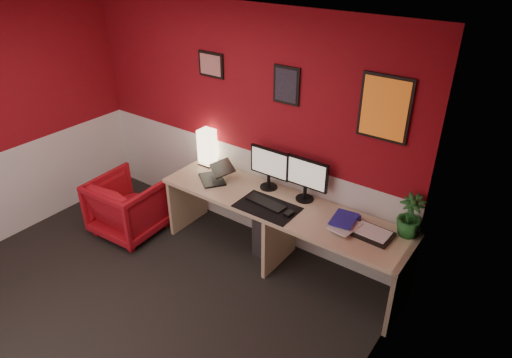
% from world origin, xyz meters
% --- Properties ---
extents(ground, '(4.00, 3.50, 0.01)m').
position_xyz_m(ground, '(0.00, 0.00, 0.00)').
color(ground, black).
rests_on(ground, ground).
extents(ceiling, '(4.00, 3.50, 0.01)m').
position_xyz_m(ceiling, '(0.00, 0.00, 2.50)').
color(ceiling, white).
rests_on(ceiling, ground).
extents(wall_back, '(4.00, 0.01, 2.50)m').
position_xyz_m(wall_back, '(0.00, 1.75, 1.25)').
color(wall_back, maroon).
rests_on(wall_back, ground).
extents(wall_right, '(0.01, 3.50, 2.50)m').
position_xyz_m(wall_right, '(2.00, 0.00, 1.25)').
color(wall_right, maroon).
rests_on(wall_right, ground).
extents(wainscot_back, '(4.00, 0.01, 1.00)m').
position_xyz_m(wainscot_back, '(0.00, 1.75, 0.50)').
color(wainscot_back, silver).
rests_on(wainscot_back, ground).
extents(desk, '(2.60, 0.65, 0.73)m').
position_xyz_m(desk, '(0.75, 1.41, 0.36)').
color(desk, tan).
rests_on(desk, ground).
extents(shoji_lamp, '(0.16, 0.16, 0.40)m').
position_xyz_m(shoji_lamp, '(-0.38, 1.64, 0.93)').
color(shoji_lamp, '#FFE5B2').
rests_on(shoji_lamp, desk).
extents(laptop, '(0.40, 0.38, 0.22)m').
position_xyz_m(laptop, '(-0.10, 1.38, 0.84)').
color(laptop, black).
rests_on(laptop, desk).
extents(monitor_left, '(0.45, 0.06, 0.58)m').
position_xyz_m(monitor_left, '(0.48, 1.60, 1.02)').
color(monitor_left, black).
rests_on(monitor_left, desk).
extents(monitor_right, '(0.45, 0.06, 0.58)m').
position_xyz_m(monitor_right, '(0.90, 1.62, 1.02)').
color(monitor_right, black).
rests_on(monitor_right, desk).
extents(desk_mat, '(0.60, 0.38, 0.01)m').
position_xyz_m(desk_mat, '(0.68, 1.28, 0.73)').
color(desk_mat, black).
rests_on(desk_mat, desk).
extents(keyboard, '(0.43, 0.18, 0.02)m').
position_xyz_m(keyboard, '(0.63, 1.32, 0.74)').
color(keyboard, black).
rests_on(keyboard, desk_mat).
extents(mouse, '(0.07, 0.10, 0.03)m').
position_xyz_m(mouse, '(0.92, 1.28, 0.75)').
color(mouse, black).
rests_on(mouse, desk_mat).
extents(book_bottom, '(0.32, 0.37, 0.03)m').
position_xyz_m(book_bottom, '(1.32, 1.42, 0.74)').
color(book_bottom, '#242198').
rests_on(book_bottom, desk).
extents(book_middle, '(0.24, 0.31, 0.02)m').
position_xyz_m(book_middle, '(1.35, 1.39, 0.77)').
color(book_middle, silver).
rests_on(book_middle, book_bottom).
extents(book_top, '(0.24, 0.30, 0.03)m').
position_xyz_m(book_top, '(1.30, 1.42, 0.79)').
color(book_top, '#242198').
rests_on(book_top, book_middle).
extents(zen_tray, '(0.36, 0.27, 0.03)m').
position_xyz_m(zen_tray, '(1.68, 1.44, 0.74)').
color(zen_tray, black).
rests_on(zen_tray, desk).
extents(potted_plant, '(0.27, 0.27, 0.39)m').
position_xyz_m(potted_plant, '(1.92, 1.63, 0.93)').
color(potted_plant, '#19591E').
rests_on(potted_plant, desk).
extents(pc_tower, '(0.24, 0.47, 0.45)m').
position_xyz_m(pc_tower, '(0.56, 1.57, 0.23)').
color(pc_tower, '#99999E').
rests_on(pc_tower, ground).
extents(armchair, '(0.76, 0.78, 0.67)m').
position_xyz_m(armchair, '(-0.95, 0.90, 0.34)').
color(armchair, '#A4121B').
rests_on(armchair, ground).
extents(art_left, '(0.32, 0.02, 0.26)m').
position_xyz_m(art_left, '(-0.35, 1.74, 1.85)').
color(art_left, red).
rests_on(art_left, wall_back).
extents(art_center, '(0.28, 0.02, 0.36)m').
position_xyz_m(art_center, '(0.57, 1.74, 1.80)').
color(art_center, black).
rests_on(art_center, wall_back).
extents(art_right, '(0.44, 0.02, 0.56)m').
position_xyz_m(art_right, '(1.53, 1.74, 1.78)').
color(art_right, orange).
rests_on(art_right, wall_back).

